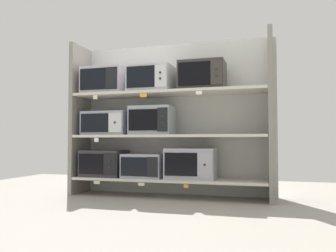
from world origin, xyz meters
The scene contains 22 objects.
ground centered at (0.00, -1.00, -0.01)m, with size 6.20×6.00×0.02m, color gray.
back_panel centered at (0.00, 0.25, 0.90)m, with size 2.40×0.04×1.80m, color #B2B2AD.
upright_left centered at (-1.13, 0.00, 0.90)m, with size 0.05×0.45×1.80m, color gray.
upright_right centered at (1.13, 0.00, 0.90)m, with size 0.05×0.45×1.80m, color gray.
shelf_0 centered at (0.00, 0.00, 0.20)m, with size 2.20×0.45×0.03m, color beige.
microwave_0 centered at (-0.79, 0.00, 0.37)m, with size 0.49×0.41×0.31m.
microwave_1 centered at (-0.28, 0.00, 0.35)m, with size 0.46×0.42×0.27m.
microwave_2 centered at (0.27, 0.00, 0.38)m, with size 0.55×0.36×0.34m.
price_tag_0 centered at (-0.77, -0.23, 0.16)m, with size 0.08×0.00×0.03m, color beige.
price_tag_1 centered at (-0.24, -0.23, 0.16)m, with size 0.07×0.00×0.03m, color beige.
price_tag_2 centered at (0.27, -0.23, 0.16)m, with size 0.05×0.00×0.04m, color orange.
shelf_1 centered at (0.00, 0.00, 0.69)m, with size 2.20×0.45×0.03m, color beige.
microwave_3 centered at (-0.77, 0.00, 0.84)m, with size 0.55×0.34×0.28m.
microwave_4 centered at (-0.19, 0.00, 0.87)m, with size 0.49×0.35×0.33m.
price_tag_3 centered at (-0.78, -0.23, 0.64)m, with size 0.05×0.00×0.05m, color white.
shelf_2 centered at (0.00, 0.00, 1.18)m, with size 2.20×0.45×0.03m, color beige.
microwave_5 centered at (-0.79, 0.00, 1.35)m, with size 0.50×0.39×0.32m.
microwave_6 centered at (-0.20, 0.00, 1.35)m, with size 0.49×0.43×0.30m.
microwave_7 centered at (0.40, 0.00, 1.36)m, with size 0.51×0.35×0.33m.
price_tag_4 centered at (-0.80, -0.23, 1.13)m, with size 0.05×0.00×0.05m, color beige.
price_tag_5 centered at (-0.22, -0.23, 1.14)m, with size 0.08×0.00×0.04m, color orange.
price_tag_6 centered at (0.41, -0.23, 1.14)m, with size 0.06×0.00×0.04m, color white.
Camera 1 is at (1.12, -3.86, 0.63)m, focal length 37.73 mm.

